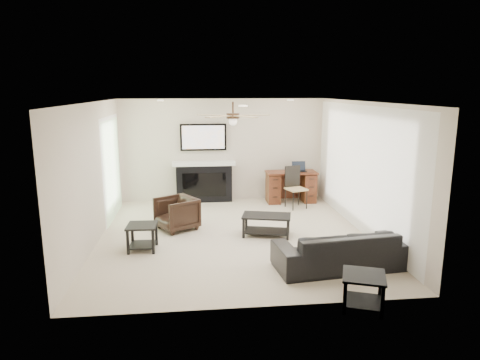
{
  "coord_description": "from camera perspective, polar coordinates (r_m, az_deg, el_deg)",
  "views": [
    {
      "loc": [
        -0.72,
        -7.69,
        2.72
      ],
      "look_at": [
        0.12,
        -0.01,
        1.08
      ],
      "focal_mm": 32.0,
      "sensor_mm": 36.0,
      "label": 1
    }
  ],
  "objects": [
    {
      "name": "armchair",
      "position": [
        8.53,
        -8.44,
        -4.44
      ],
      "size": [
        0.97,
        0.96,
        0.65
      ],
      "primitive_type": "imported",
      "rotation": [
        0.0,
        0.0,
        -1.02
      ],
      "color": "black",
      "rests_on": "ground"
    },
    {
      "name": "laptop",
      "position": [
        10.47,
        7.95,
        1.75
      ],
      "size": [
        0.33,
        0.24,
        0.23
      ],
      "primitive_type": "cube",
      "color": "black",
      "rests_on": "desk"
    },
    {
      "name": "end_table_left",
      "position": [
        7.61,
        -12.87,
        -7.45
      ],
      "size": [
        0.52,
        0.52,
        0.45
      ],
      "primitive_type": "cube",
      "rotation": [
        0.0,
        0.0,
        -0.04
      ],
      "color": "black",
      "rests_on": "ground"
    },
    {
      "name": "desk",
      "position": [
        10.54,
        6.79,
        -0.9
      ],
      "size": [
        1.22,
        0.56,
        0.76
      ],
      "primitive_type": "cube",
      "color": "#421610",
      "rests_on": "ground"
    },
    {
      "name": "desk_chair",
      "position": [
        9.99,
        7.51,
        -1.02
      ],
      "size": [
        0.53,
        0.54,
        0.97
      ],
      "primitive_type": "cube",
      "rotation": [
        0.0,
        0.0,
        0.3
      ],
      "color": "black",
      "rests_on": "ground"
    },
    {
      "name": "fireplace_unit",
      "position": [
        10.43,
        -4.84,
        2.22
      ],
      "size": [
        1.52,
        0.34,
        1.91
      ],
      "primitive_type": "cube",
      "color": "black",
      "rests_on": "ground"
    },
    {
      "name": "end_table_near",
      "position": [
        5.78,
        16.1,
        -14.07
      ],
      "size": [
        0.67,
        0.67,
        0.45
      ],
      "primitive_type": "cube",
      "rotation": [
        0.0,
        0.0,
        -0.36
      ],
      "color": "black",
      "rests_on": "ground"
    },
    {
      "name": "sofa",
      "position": [
        6.87,
        13.36,
        -8.96
      ],
      "size": [
        2.13,
        1.03,
        0.6
      ],
      "primitive_type": "imported",
      "rotation": [
        0.0,
        0.0,
        3.26
      ],
      "color": "black",
      "rests_on": "ground"
    },
    {
      "name": "room_shell",
      "position": [
        7.89,
        0.44,
        4.46
      ],
      "size": [
        5.5,
        5.54,
        2.52
      ],
      "color": "beige",
      "rests_on": "ground"
    },
    {
      "name": "coffee_table",
      "position": [
        8.15,
        3.54,
        -6.03
      ],
      "size": [
        0.99,
        0.7,
        0.4
      ],
      "primitive_type": "cube",
      "rotation": [
        0.0,
        0.0,
        -0.25
      ],
      "color": "black",
      "rests_on": "ground"
    }
  ]
}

